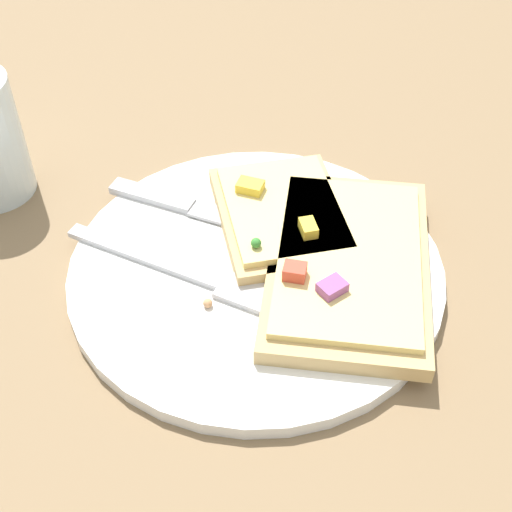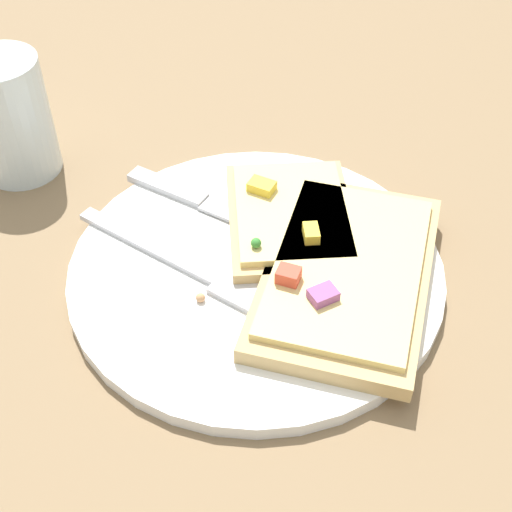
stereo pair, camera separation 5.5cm
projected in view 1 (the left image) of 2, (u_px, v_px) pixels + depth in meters
ground_plane at (256, 276)px, 0.56m from camera, size 4.00×4.00×0.00m
plate at (256, 270)px, 0.56m from camera, size 0.29×0.29×0.01m
fork at (204, 278)px, 0.54m from camera, size 0.06×0.22×0.01m
knife at (201, 210)px, 0.60m from camera, size 0.05×0.20×0.01m
pizza_slice_main at (348, 263)px, 0.54m from camera, size 0.21×0.14×0.03m
pizza_slice_corner at (282, 215)px, 0.58m from camera, size 0.16×0.15×0.03m
crumb_scatter at (273, 275)px, 0.54m from camera, size 0.07×0.07×0.01m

